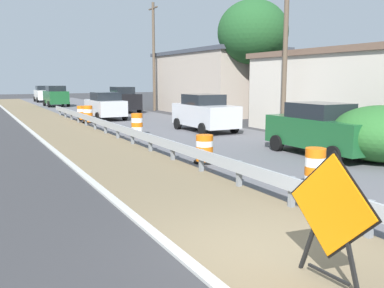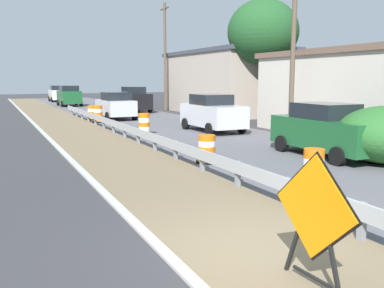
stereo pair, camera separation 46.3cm
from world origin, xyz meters
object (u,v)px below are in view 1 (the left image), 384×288
Objects in this scene: traffic_barrel_nearest at (315,173)px; car_lead_far_lane at (56,96)px; utility_pole_near at (285,49)px; utility_pole_mid at (154,56)px; traffic_barrel_farther at (81,114)px; car_distant_a at (322,129)px; car_trailing_near_lane at (123,99)px; traffic_barrel_far at (88,115)px; car_lead_near_lane at (105,106)px; warning_sign_diamond at (331,212)px; car_mid_far_lane at (205,113)px; traffic_barrel_close at (204,150)px; car_trailing_far_lane at (43,94)px; traffic_barrel_mid at (137,126)px.

car_lead_far_lane is (0.48, 37.76, 0.56)m from traffic_barrel_nearest.
utility_pole_near is 0.88× the size of utility_pole_mid.
traffic_barrel_farther is 18.25m from car_distant_a.
car_lead_far_lane is (-3.75, 10.60, -0.01)m from car_trailing_near_lane.
car_lead_near_lane is at bearing 46.31° from traffic_barrel_far.
utility_pole_near reaches higher than traffic_barrel_nearest.
traffic_barrel_nearest is 21.41m from traffic_barrel_farther.
warning_sign_diamond is 0.43× the size of car_mid_far_lane.
traffic_barrel_close is 0.96× the size of traffic_barrel_farther.
utility_pole_near reaches higher than car_trailing_far_lane.
traffic_barrel_close is at bearing 177.47° from car_lead_far_lane.
traffic_barrel_nearest is 1.01× the size of traffic_barrel_mid.
traffic_barrel_farther is 0.22× the size of car_distant_a.
car_lead_near_lane reaches higher than warning_sign_diamond.
car_lead_near_lane is 9.56m from utility_pole_mid.
traffic_barrel_far is at bearing -99.04° from warning_sign_diamond.
warning_sign_diamond is 0.47× the size of car_trailing_far_lane.
utility_pole_near is (7.21, -12.60, 3.85)m from traffic_barrel_farther.
traffic_barrel_far is 13.47m from utility_pole_near.
car_trailing_far_lane reaches higher than traffic_barrel_mid.
car_mid_far_lane reaches higher than warning_sign_diamond.
traffic_barrel_nearest is at bearing -126.11° from utility_pole_near.
traffic_barrel_farther is at bearing 92.10° from traffic_barrel_nearest.
traffic_barrel_close is 0.12× the size of utility_pole_near.
car_trailing_near_lane is (4.22, 27.16, 0.57)m from traffic_barrel_nearest.
car_trailing_near_lane is at bearing -30.58° from car_lead_near_lane.
utility_pole_mid is (7.23, 27.33, 4.37)m from traffic_barrel_nearest.
car_lead_near_lane is (4.17, 24.90, -0.07)m from warning_sign_diamond.
traffic_barrel_mid is at bearing -85.97° from traffic_barrel_farther.
utility_pole_near reaches higher than car_distant_a.
car_lead_near_lane is at bearing -28.80° from car_trailing_near_lane.
car_mid_far_lane is 15.98m from utility_pole_mid.
car_trailing_far_lane is at bearing 107.98° from utility_pole_mid.
car_trailing_near_lane is (3.30, 5.85, 0.12)m from car_lead_near_lane.
traffic_barrel_nearest is 0.12× the size of utility_pole_mid.
utility_pole_mid is (3.16, 23.52, 3.91)m from car_distant_a.
car_lead_far_lane is (1.26, 16.36, 0.62)m from traffic_barrel_farther.
traffic_barrel_mid is 9.18m from car_lead_near_lane.
traffic_barrel_close is at bearing -93.27° from traffic_barrel_mid.
traffic_barrel_farther is at bearing 90.72° from traffic_barrel_close.
utility_pole_mid reaches higher than traffic_barrel_close.
car_lead_far_lane is (1.05, 33.19, 0.64)m from traffic_barrel_close.
traffic_barrel_nearest is 12.80m from car_mid_far_lane.
car_trailing_near_lane is 14.96m from car_mid_far_lane.
car_distant_a is (3.38, -43.70, -0.02)m from car_trailing_far_lane.
utility_pole_mid reaches higher than car_trailing_far_lane.
utility_pole_near reaches higher than traffic_barrel_farther.
traffic_barrel_nearest is at bearing 179.88° from car_trailing_far_lane.
traffic_barrel_mid is 0.28× the size of car_trailing_far_lane.
car_mid_far_lane is at bearing -63.46° from traffic_barrel_farther.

